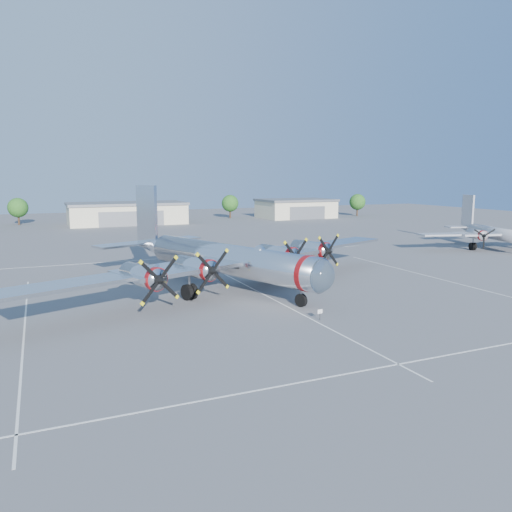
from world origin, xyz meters
name	(u,v)px	position (x,y,z in m)	size (l,w,h in m)	color
ground	(259,292)	(0.00, 0.00, 0.00)	(260.00, 260.00, 0.00)	#535356
parking_lines	(266,295)	(0.00, -1.75, 0.01)	(60.00, 50.08, 0.01)	silver
hangar_center	(127,213)	(0.00, 81.96, 2.71)	(28.60, 14.60, 5.40)	beige
hangar_east	(296,208)	(48.00, 81.96, 2.71)	(20.60, 14.60, 5.40)	beige
tree_west	(18,208)	(-25.00, 90.00, 4.22)	(4.80, 4.80, 6.64)	#382619
tree_east	(230,203)	(30.00, 88.00, 4.22)	(4.80, 4.80, 6.64)	#382619
tree_far_east	(357,202)	(68.00, 80.00, 4.22)	(4.80, 4.80, 6.64)	#382619
main_bomber_b29	(220,287)	(-2.89, 3.66, 0.00)	(48.58, 33.23, 10.74)	silver
twin_engine_east	(492,249)	(48.29, 13.26, 0.00)	(27.05, 19.45, 8.57)	#A1A1A6
info_placard	(320,313)	(0.49, -11.47, 0.65)	(0.49, 0.10, 0.93)	black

